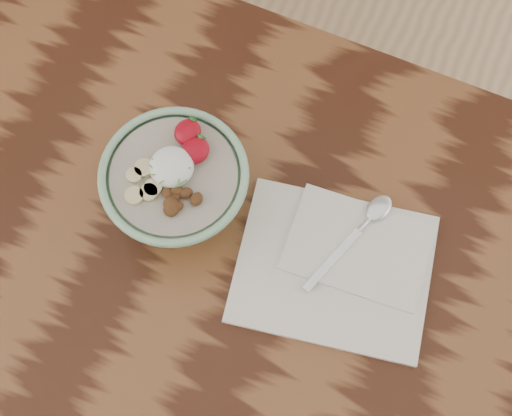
{
  "coord_description": "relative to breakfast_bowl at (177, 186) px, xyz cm",
  "views": [
    {
      "loc": [
        29.45,
        -20.69,
        173.82
      ],
      "look_at": [
        16.75,
        8.4,
        86.97
      ],
      "focal_mm": 50.0,
      "sensor_mm": 36.0,
      "label": 1
    }
  ],
  "objects": [
    {
      "name": "breakfast_bowl",
      "position": [
        0.0,
        0.0,
        0.0
      ],
      "size": [
        20.34,
        20.34,
        13.76
      ],
      "rotation": [
        0.0,
        0.0,
        0.17
      ],
      "color": "#8ABA92",
      "rests_on": "table"
    },
    {
      "name": "napkin",
      "position": [
        24.73,
        0.4,
        -6.22
      ],
      "size": [
        30.81,
        26.6,
        1.68
      ],
      "rotation": [
        0.0,
        0.0,
        0.18
      ],
      "color": "white",
      "rests_on": "table"
    },
    {
      "name": "spoon",
      "position": [
        26.18,
        7.64,
        -4.84
      ],
      "size": [
        7.97,
        18.34,
        0.98
      ],
      "rotation": [
        0.0,
        0.0,
        -0.33
      ],
      "color": "silver",
      "rests_on": "napkin"
    },
    {
      "name": "table",
      "position": [
        -4.61,
        -8.67,
        -16.22
      ],
      "size": [
        160.0,
        90.0,
        75.0
      ],
      "color": "#37190D",
      "rests_on": "ground"
    }
  ]
}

